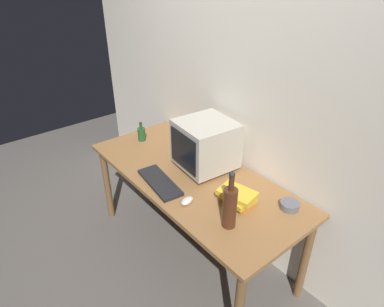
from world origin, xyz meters
The scene contains 10 objects.
ground_plane centered at (0.00, 0.00, 0.00)m, with size 6.00×6.00×0.00m, color #56514C.
back_wall centered at (0.00, 0.44, 1.25)m, with size 4.00×0.08×2.50m, color silver.
desk centered at (0.00, 0.00, 0.67)m, with size 1.76×0.76×0.76m.
crt_monitor centered at (-0.02, 0.14, 0.95)m, with size 0.41×0.42×0.37m.
keyboard centered at (-0.06, -0.24, 0.77)m, with size 0.42×0.15×0.02m, color black.
computer_mouse centered at (0.23, -0.23, 0.77)m, with size 0.06×0.10×0.04m, color beige.
bottle_tall centered at (0.55, -0.17, 0.90)m, with size 0.08×0.08×0.38m.
bottle_short centered at (-0.69, 0.00, 0.82)m, with size 0.07×0.07×0.17m.
book_stack centered at (0.43, 0.02, 0.81)m, with size 0.26×0.20×0.09m.
cd_spindle centered at (0.68, 0.24, 0.78)m, with size 0.12×0.12×0.04m, color #595B66.
Camera 1 is at (1.57, -1.27, 2.12)m, focal length 31.16 mm.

